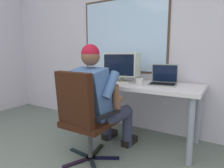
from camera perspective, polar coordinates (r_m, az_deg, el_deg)
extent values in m
cube|color=silver|center=(2.83, 10.80, 14.07)|extent=(5.72, 0.06, 2.76)
cube|color=#4C3828|center=(2.95, 3.37, 14.28)|extent=(1.39, 0.01, 1.10)
cube|color=silver|center=(2.95, 3.34, 14.28)|extent=(1.33, 0.02, 1.04)
cylinder|color=#8D97A0|center=(2.71, -10.24, -7.61)|extent=(0.06, 0.06, 0.71)
cylinder|color=#8D97A0|center=(2.11, 22.53, -13.08)|extent=(0.06, 0.06, 0.71)
cylinder|color=#8D97A0|center=(3.14, -3.47, -5.19)|extent=(0.06, 0.06, 0.71)
cylinder|color=#8D97A0|center=(2.64, 24.38, -8.78)|extent=(0.06, 0.06, 0.71)
cube|color=silver|center=(2.47, 6.95, -0.23)|extent=(1.62, 0.70, 0.04)
cube|color=black|center=(2.31, -9.45, -19.83)|extent=(0.32, 0.08, 0.02)
cube|color=black|center=(2.16, -10.43, -22.15)|extent=(0.17, 0.30, 0.02)
cube|color=black|center=(2.08, -5.65, -23.26)|extent=(0.26, 0.24, 0.02)
cube|color=black|center=(2.20, -2.15, -21.32)|extent=(0.29, 0.19, 0.02)
cube|color=black|center=(2.34, -4.71, -19.39)|extent=(0.11, 0.32, 0.02)
cylinder|color=black|center=(2.22, -6.48, -21.16)|extent=(0.10, 0.10, 0.02)
cylinder|color=#3F3F44|center=(2.12, -6.57, -16.52)|extent=(0.05, 0.05, 0.38)
cube|color=black|center=(2.04, -6.68, -11.25)|extent=(0.47, 0.47, 0.06)
cube|color=black|center=(1.83, -11.29, -4.45)|extent=(0.45, 0.15, 0.51)
cube|color=black|center=(1.84, -1.00, -9.19)|extent=(0.09, 0.33, 0.02)
cube|color=black|center=(2.18, -11.57, -6.48)|extent=(0.09, 0.33, 0.02)
cylinder|color=#313349|center=(2.12, 1.30, -9.54)|extent=(0.20, 0.47, 0.15)
cylinder|color=#313349|center=(2.38, 4.60, -13.23)|extent=(0.12, 0.12, 0.45)
cube|color=black|center=(2.50, 5.32, -16.69)|extent=(0.13, 0.25, 0.08)
cylinder|color=#313349|center=(2.32, -5.17, -7.98)|extent=(0.20, 0.47, 0.15)
cylinder|color=#313349|center=(2.55, -1.57, -11.61)|extent=(0.12, 0.12, 0.45)
cube|color=black|center=(2.66, -0.72, -14.95)|extent=(0.13, 0.25, 0.08)
cube|color=#466697|center=(1.98, -6.31, -3.04)|extent=(0.41, 0.36, 0.56)
sphere|color=brown|center=(1.94, -6.50, 8.23)|extent=(0.19, 0.19, 0.19)
sphere|color=#A81428|center=(1.94, -6.52, 9.11)|extent=(0.19, 0.19, 0.19)
cylinder|color=#466697|center=(1.86, -0.39, -0.32)|extent=(0.12, 0.24, 0.28)
cylinder|color=brown|center=(1.96, 1.22, -3.97)|extent=(0.09, 0.12, 0.27)
sphere|color=brown|center=(1.99, 1.88, -4.50)|extent=(0.09, 0.09, 0.09)
cylinder|color=#466697|center=(2.15, -9.67, 0.83)|extent=(0.11, 0.23, 0.28)
cylinder|color=brown|center=(2.26, -7.03, 0.06)|extent=(0.09, 0.14, 0.27)
sphere|color=brown|center=(2.32, -5.49, 1.93)|extent=(0.09, 0.09, 0.09)
cube|color=beige|center=(2.56, 2.96, 0.86)|extent=(0.30, 0.26, 0.02)
cylinder|color=beige|center=(2.55, 2.97, 1.76)|extent=(0.04, 0.04, 0.06)
cube|color=beige|center=(2.54, 3.01, 5.89)|extent=(0.47, 0.30, 0.31)
cube|color=black|center=(2.42, 1.96, 5.75)|extent=(0.40, 0.06, 0.27)
cube|color=gray|center=(2.36, 14.91, -0.15)|extent=(0.35, 0.28, 0.02)
cube|color=black|center=(2.36, 14.92, 0.09)|extent=(0.31, 0.25, 0.00)
cube|color=gray|center=(2.48, 15.54, 3.13)|extent=(0.32, 0.09, 0.23)
cube|color=#0F1933|center=(2.47, 15.51, 3.08)|extent=(0.30, 0.07, 0.21)
cylinder|color=silver|center=(2.61, -4.57, 0.86)|extent=(0.07, 0.07, 0.00)
cylinder|color=silver|center=(2.61, -4.58, 1.68)|extent=(0.01, 0.01, 0.07)
cylinder|color=silver|center=(2.60, -4.60, 3.35)|extent=(0.08, 0.08, 0.08)
cylinder|color=#551213|center=(2.60, -4.59, 2.78)|extent=(0.07, 0.07, 0.03)
cube|color=black|center=(2.82, -1.25, 3.17)|extent=(0.09, 0.08, 0.17)
cylinder|color=#333338|center=(2.78, -1.71, 3.63)|extent=(0.06, 0.01, 0.06)
cylinder|color=beige|center=(2.26, 8.27, 0.58)|extent=(0.09, 0.09, 0.09)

